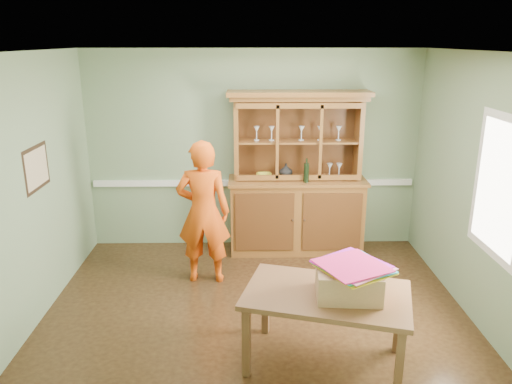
{
  "coord_description": "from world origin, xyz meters",
  "views": [
    {
      "loc": [
        -0.09,
        -4.67,
        2.81
      ],
      "look_at": [
        0.01,
        0.4,
        1.25
      ],
      "focal_mm": 35.0,
      "sensor_mm": 36.0,
      "label": 1
    }
  ],
  "objects_px": {
    "dining_table": "(327,301)",
    "cardboard_box": "(348,283)",
    "china_hutch": "(296,197)",
    "person": "(203,212)"
  },
  "relations": [
    {
      "from": "dining_table",
      "to": "person",
      "type": "relative_size",
      "value": 0.92
    },
    {
      "from": "china_hutch",
      "to": "dining_table",
      "type": "relative_size",
      "value": 1.37
    },
    {
      "from": "dining_table",
      "to": "person",
      "type": "bearing_deg",
      "value": 141.53
    },
    {
      "from": "cardboard_box",
      "to": "dining_table",
      "type": "bearing_deg",
      "value": 160.65
    },
    {
      "from": "china_hutch",
      "to": "cardboard_box",
      "type": "xyz_separation_m",
      "value": [
        0.19,
        -2.62,
        0.07
      ]
    },
    {
      "from": "china_hutch",
      "to": "dining_table",
      "type": "distance_m",
      "value": 2.57
    },
    {
      "from": "dining_table",
      "to": "person",
      "type": "xyz_separation_m",
      "value": [
        -1.2,
        1.67,
        0.24
      ]
    },
    {
      "from": "dining_table",
      "to": "cardboard_box",
      "type": "height_order",
      "value": "cardboard_box"
    },
    {
      "from": "dining_table",
      "to": "cardboard_box",
      "type": "relative_size",
      "value": 2.98
    },
    {
      "from": "dining_table",
      "to": "china_hutch",
      "type": "bearing_deg",
      "value": 106.21
    }
  ]
}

